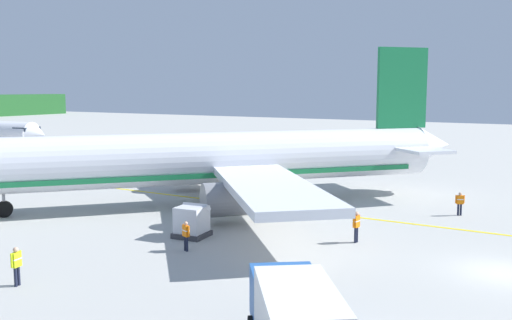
% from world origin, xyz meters
% --- Properties ---
extents(airliner_foreground, '(33.13, 31.16, 11.90)m').
position_xyz_m(airliner_foreground, '(6.14, 20.83, 3.39)').
color(airliner_foreground, silver).
rests_on(airliner_foreground, ground).
extents(service_truck_fuel, '(6.38, 5.46, 2.86)m').
position_xyz_m(service_truck_fuel, '(-13.16, 4.33, 1.59)').
color(service_truck_fuel, '#2659A5').
rests_on(service_truck_fuel, ground).
extents(cargo_container_near, '(1.96, 1.96, 1.94)m').
position_xyz_m(cargo_container_near, '(-2.07, 16.49, 0.91)').
color(cargo_container_near, '#333338').
rests_on(cargo_container_near, ground).
extents(crew_marshaller, '(0.41, 0.57, 1.61)m').
position_xyz_m(crew_marshaller, '(11.67, 4.09, 0.94)').
color(crew_marshaller, '#191E33').
rests_on(crew_marshaller, ground).
extents(crew_loader_left, '(0.62, 0.31, 1.78)m').
position_xyz_m(crew_loader_left, '(1.59, 7.77, 1.05)').
color(crew_loader_left, '#191E33').
rests_on(crew_loader_left, ground).
extents(crew_loader_right, '(0.39, 0.59, 1.61)m').
position_xyz_m(crew_loader_right, '(-4.57, 15.03, 0.94)').
color(crew_loader_right, '#191E33').
rests_on(crew_loader_right, ground).
extents(crew_supervisor, '(0.62, 0.31, 1.75)m').
position_xyz_m(crew_supervisor, '(-12.64, 18.14, 1.04)').
color(crew_supervisor, '#191E33').
rests_on(crew_supervisor, ground).
extents(apron_guide_line, '(0.30, 60.00, 0.01)m').
position_xyz_m(apron_guide_line, '(7.58, 16.21, 0.01)').
color(apron_guide_line, yellow).
rests_on(apron_guide_line, ground).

